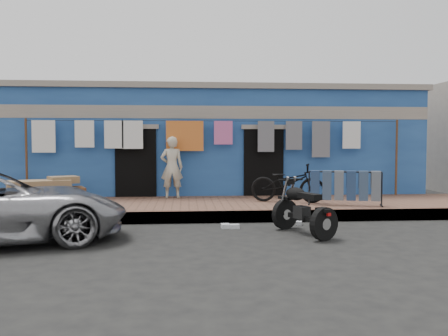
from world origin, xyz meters
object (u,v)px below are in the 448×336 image
at_px(seated_person, 172,167).
at_px(jeans_rack, 345,187).
at_px(charpoy, 47,191).
at_px(motorcycle, 303,207).
at_px(bicycle, 288,179).

height_order(seated_person, jeans_rack, seated_person).
height_order(seated_person, charpoy, seated_person).
height_order(charpoy, jeans_rack, jeans_rack).
distance_m(charpoy, jeans_rack, 7.13).
bearing_deg(seated_person, motorcycle, 120.55).
bearing_deg(bicycle, seated_person, 86.83).
bearing_deg(jeans_rack, motorcycle, -125.41).
bearing_deg(jeans_rack, bicycle, 151.04).
bearing_deg(seated_person, charpoy, 14.00).
bearing_deg(bicycle, motorcycle, -167.42).
bearing_deg(bicycle, charpoy, 105.93).
height_order(bicycle, jeans_rack, bicycle).
distance_m(bicycle, motorcycle, 2.86).
bearing_deg(jeans_rack, charpoy, 172.08).
xyz_separation_m(seated_person, bicycle, (2.87, -1.17, -0.23)).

